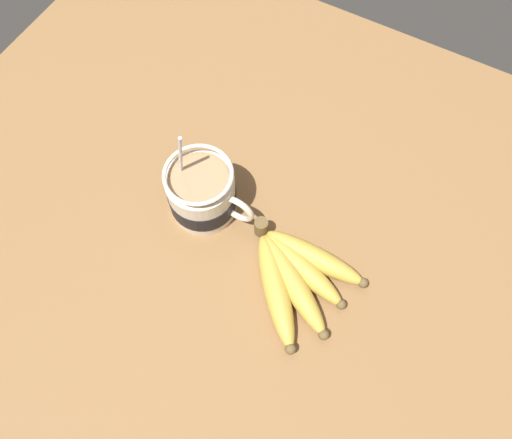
% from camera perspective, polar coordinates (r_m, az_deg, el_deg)
% --- Properties ---
extents(table, '(1.03, 1.03, 0.03)m').
position_cam_1_polar(table, '(0.75, -4.78, -2.53)').
color(table, brown).
rests_on(table, ground).
extents(coffee_mug, '(0.14, 0.10, 0.17)m').
position_cam_1_polar(coffee_mug, '(0.72, -6.13, 2.99)').
color(coffee_mug, beige).
rests_on(coffee_mug, table).
extents(banana_bunch, '(0.18, 0.16, 0.04)m').
position_cam_1_polar(banana_bunch, '(0.70, 4.52, -6.34)').
color(banana_bunch, brown).
rests_on(banana_bunch, table).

